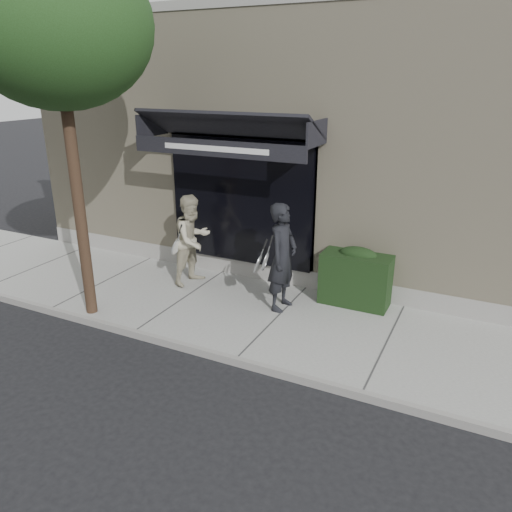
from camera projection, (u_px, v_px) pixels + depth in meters
The scene contains 8 objects.
ground at pixel (277, 323), 9.14m from camera, with size 80.00×80.00×0.00m, color black.
sidewalk at pixel (277, 320), 9.12m from camera, with size 20.00×3.00×0.12m, color gray.
curb at pixel (236, 361), 7.81m from camera, with size 20.00×0.10×0.14m, color gray.
building_facade at pixel (359, 141), 12.38m from camera, with size 14.30×8.04×5.64m.
hedge at pixel (356, 277), 9.51m from camera, with size 1.30×0.70×1.14m.
street_tree at pixel (56, 27), 7.65m from camera, with size 3.00×3.00×6.28m.
pedestrian_front at pixel (282, 257), 9.15m from camera, with size 0.73×0.82×2.03m.
pedestrian_back at pixel (193, 240), 10.32m from camera, with size 0.91×1.06×1.89m.
Camera 1 is at (3.26, -7.48, 4.31)m, focal length 35.00 mm.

